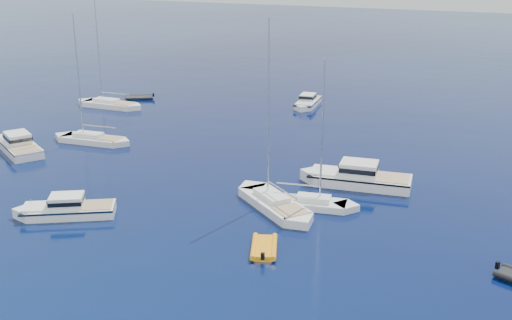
{
  "coord_description": "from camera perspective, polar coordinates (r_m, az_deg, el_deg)",
  "views": [
    {
      "loc": [
        20.31,
        -18.8,
        18.4
      ],
      "look_at": [
        0.13,
        25.25,
        2.2
      ],
      "focal_mm": 43.58,
      "sensor_mm": 36.0,
      "label": 1
    }
  ],
  "objects": [
    {
      "name": "tender_grey_far",
      "position": [
        84.13,
        -10.67,
        5.53
      ],
      "size": [
        4.32,
        3.7,
        0.95
      ],
      "primitive_type": null,
      "rotation": [
        0.0,
        0.0,
        2.1
      ],
      "color": "black",
      "rests_on": "ground"
    },
    {
      "name": "sailboat_mid_r",
      "position": [
        47.34,
        1.67,
        -4.4
      ],
      "size": [
        9.51,
        8.11,
        14.67
      ],
      "primitive_type": null,
      "rotation": [
        0.0,
        0.0,
        0.92
      ],
      "color": "silver",
      "rests_on": "ground"
    },
    {
      "name": "motor_cruiser_horizon",
      "position": [
        79.03,
        4.73,
        4.96
      ],
      "size": [
        3.11,
        7.66,
        1.96
      ],
      "primitive_type": null,
      "rotation": [
        0.0,
        0.0,
        3.26
      ],
      "color": "white",
      "rests_on": "ground"
    },
    {
      "name": "motor_cruiser_centre",
      "position": [
        52.51,
        9.14,
        -2.27
      ],
      "size": [
        10.28,
        4.33,
        2.62
      ],
      "primitive_type": null,
      "rotation": [
        0.0,
        0.0,
        1.7
      ],
      "color": "silver",
      "rests_on": "ground"
    },
    {
      "name": "tender_yellow",
      "position": [
        40.82,
        0.74,
        -8.31
      ],
      "size": [
        3.17,
        4.1,
        0.95
      ],
      "primitive_type": null,
      "rotation": [
        0.0,
        0.0,
        0.37
      ],
      "color": "orange",
      "rests_on": "ground"
    },
    {
      "name": "motor_cruiser_far_l",
      "position": [
        65.07,
        -20.95,
        0.81
      ],
      "size": [
        9.21,
        7.04,
        2.38
      ],
      "primitive_type": null,
      "rotation": [
        0.0,
        0.0,
        1.03
      ],
      "color": "silver",
      "rests_on": "ground"
    },
    {
      "name": "sailboat_mid_l",
      "position": [
        65.61,
        -14.82,
        1.57
      ],
      "size": [
        9.31,
        3.28,
        13.4
      ],
      "primitive_type": null,
      "rotation": [
        0.0,
        0.0,
        1.67
      ],
      "color": "silver",
      "rests_on": "ground"
    },
    {
      "name": "motor_cruiser_left",
      "position": [
        48.02,
        -17.04,
        -4.91
      ],
      "size": [
        8.01,
        6.16,
        2.07
      ],
      "primitive_type": null,
      "rotation": [
        0.0,
        0.0,
        2.11
      ],
      "color": "silver",
      "rests_on": "ground"
    },
    {
      "name": "sailboat_centre",
      "position": [
        47.67,
        4.9,
        -4.29
      ],
      "size": [
        8.24,
        3.47,
        11.75
      ],
      "primitive_type": null,
      "rotation": [
        0.0,
        0.0,
        4.89
      ],
      "color": "silver",
      "rests_on": "ground"
    },
    {
      "name": "sailboat_far_l",
      "position": [
        80.39,
        -13.32,
        4.75
      ],
      "size": [
        9.86,
        2.91,
        14.36
      ],
      "primitive_type": null,
      "rotation": [
        0.0,
        0.0,
        1.61
      ],
      "color": "white",
      "rests_on": "ground"
    }
  ]
}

